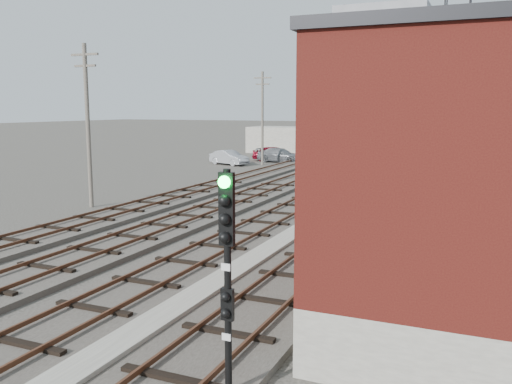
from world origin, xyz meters
The scene contains 23 objects.
ground centered at (0.00, 60.00, 0.00)m, with size 320.00×320.00×0.00m, color #282621.
track_right centered at (2.50, 39.00, 0.11)m, with size 3.20×90.00×0.39m.
track_mid_right centered at (-1.50, 39.00, 0.11)m, with size 3.20×90.00×0.39m.
track_mid_left centered at (-5.50, 39.00, 0.11)m, with size 3.20×90.00×0.39m.
track_left centered at (-9.50, 39.00, 0.11)m, with size 3.20×90.00×0.39m.
platform_curb centered at (0.50, 14.00, 0.13)m, with size 0.90×28.00×0.26m, color gray.
brick_building centered at (7.50, 12.00, 3.63)m, with size 6.54×12.20×7.22m.
lattice_tower centered at (5.50, 35.00, 7.50)m, with size 1.60×1.60×15.00m.
utility_pole_left_a centered at (-12.50, 20.00, 4.80)m, with size 1.80×0.24×9.00m.
utility_pole_left_b centered at (-12.50, 45.00, 4.80)m, with size 1.80×0.24×9.00m.
utility_pole_left_c centered at (-12.50, 70.00, 4.80)m, with size 1.80×0.24×9.00m.
utility_pole_right_a centered at (6.50, 28.00, 4.80)m, with size 1.80×0.24×9.00m.
utility_pole_right_b centered at (6.50, 58.00, 4.80)m, with size 1.80×0.24×9.00m.
apartment_left centered at (-18.00, 135.00, 15.00)m, with size 22.00×14.00×30.00m, color gray.
apartment_right centered at (8.00, 150.00, 13.00)m, with size 16.00×12.00×26.00m, color gray.
shed_left centered at (-16.00, 60.00, 1.60)m, with size 8.00×5.00×3.20m, color gray.
shed_right centered at (9.00, 70.00, 2.00)m, with size 6.00×6.00×4.00m, color gray.
signal_mast centered at (3.70, 4.59, 2.68)m, with size 0.40×0.42×4.46m.
switch_stand centered at (-4.20, 33.33, 0.63)m, with size 0.37×0.37×1.34m.
site_trailer centered at (-4.23, 53.67, 1.30)m, with size 6.30×3.11×2.58m.
car_red centered at (-12.86, 49.20, 0.78)m, with size 1.85×4.60×1.57m, color maroon.
car_silver centered at (-15.49, 43.69, 0.71)m, with size 1.51×4.32×1.42m, color #95979C.
car_grey centered at (-11.77, 48.12, 0.72)m, with size 2.01×4.95×1.44m, color slate.
Camera 1 is at (7.96, -3.94, 5.53)m, focal length 38.00 mm.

